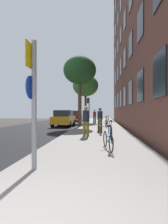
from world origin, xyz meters
name	(u,v)px	position (x,y,z in m)	size (l,w,h in m)	color
ground_plane	(61,127)	(-2.40, 15.00, 0.00)	(41.80, 41.80, 0.00)	#332D28
road_asphalt	(40,127)	(-4.50, 15.00, 0.01)	(7.00, 38.00, 0.01)	black
sidewalk	(99,127)	(1.10, 15.00, 0.06)	(4.20, 38.00, 0.12)	gray
building_facade	(128,8)	(3.69, 14.50, 10.63)	(0.56, 27.00, 21.23)	brown
sign_post	(33,94)	(-0.32, 2.56, 1.92)	(0.16, 0.60, 3.10)	gray
traffic_light	(88,105)	(-0.50, 24.41, 2.46)	(0.43, 0.24, 3.41)	black
tree_near	(80,71)	(-0.71, 15.45, 5.40)	(3.13, 3.13, 6.67)	brown
tree_far	(86,86)	(-0.67, 21.62, 4.85)	(3.31, 3.31, 6.17)	#4C3823
bicycle_0	(108,140)	(1.56, 4.99, 0.47)	(0.46, 1.65, 0.91)	black
bicycle_1	(111,132)	(1.81, 7.39, 0.50)	(0.42, 1.73, 0.96)	black
bicycle_2	(100,127)	(1.24, 9.79, 0.50)	(0.43, 1.73, 0.97)	black
bicycle_3	(101,125)	(1.28, 12.19, 0.47)	(0.42, 1.59, 0.90)	black
bicycle_4	(106,123)	(1.78, 14.59, 0.49)	(0.42, 1.68, 0.94)	black
bicycle_5	(108,121)	(2.03, 16.99, 0.50)	(0.42, 1.66, 0.98)	black
pedestrian_0	(86,119)	(0.48, 8.39, 1.09)	(0.50, 0.50, 1.70)	olive
pedestrian_1	(100,118)	(1.25, 11.33, 1.07)	(0.50, 0.50, 1.66)	olive
pedestrian_2	(95,115)	(0.56, 19.73, 1.04)	(0.46, 0.46, 1.60)	navy
car_0	(64,118)	(-2.41, 16.15, 0.84)	(1.88, 4.06, 1.62)	orange
car_1	(75,116)	(-2.78, 26.50, 0.84)	(1.84, 4.37, 1.62)	red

